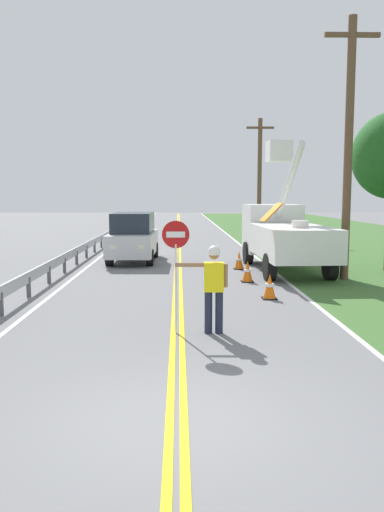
% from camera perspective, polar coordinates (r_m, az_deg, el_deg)
% --- Properties ---
extents(ground_plane, '(160.00, 160.00, 0.00)m').
position_cam_1_polar(ground_plane, '(6.77, -1.70, -18.06)').
color(ground_plane, slate).
extents(centerline_yellow_left, '(0.11, 110.00, 0.01)m').
position_cam_1_polar(centerline_yellow_left, '(26.30, -1.74, 0.54)').
color(centerline_yellow_left, yellow).
rests_on(centerline_yellow_left, ground).
extents(centerline_yellow_right, '(0.11, 110.00, 0.01)m').
position_cam_1_polar(centerline_yellow_right, '(26.30, -1.35, 0.54)').
color(centerline_yellow_right, yellow).
rests_on(centerline_yellow_right, ground).
extents(edge_line_right, '(0.12, 110.00, 0.01)m').
position_cam_1_polar(edge_line_right, '(26.54, 6.25, 0.56)').
color(edge_line_right, silver).
rests_on(edge_line_right, ground).
extents(edge_line_left, '(0.12, 110.00, 0.01)m').
position_cam_1_polar(edge_line_left, '(26.55, -9.34, 0.51)').
color(edge_line_left, silver).
rests_on(edge_line_left, ground).
extents(flagger_worker, '(1.09, 0.26, 1.83)m').
position_cam_1_polar(flagger_worker, '(10.56, 2.38, -3.05)').
color(flagger_worker, '#1E2338').
rests_on(flagger_worker, ground).
extents(stop_sign_paddle, '(0.56, 0.04, 2.33)m').
position_cam_1_polar(stop_sign_paddle, '(10.48, -1.81, 0.53)').
color(stop_sign_paddle, silver).
rests_on(stop_sign_paddle, ground).
extents(utility_bucket_truck, '(2.67, 6.88, 4.96)m').
position_cam_1_polar(utility_bucket_truck, '(20.00, 10.00, 2.49)').
color(utility_bucket_truck, white).
rests_on(utility_bucket_truck, ground).
extents(oncoming_suv_nearest, '(2.00, 4.64, 2.10)m').
position_cam_1_polar(oncoming_suv_nearest, '(22.29, -6.51, 2.11)').
color(oncoming_suv_nearest, silver).
rests_on(oncoming_suv_nearest, ground).
extents(utility_pole_near, '(1.80, 0.28, 8.58)m').
position_cam_1_polar(utility_pole_near, '(18.13, 16.94, 11.63)').
color(utility_pole_near, brown).
rests_on(utility_pole_near, ground).
extents(utility_pole_mid, '(1.80, 0.28, 7.82)m').
position_cam_1_polar(utility_pole_mid, '(34.56, 7.49, 8.75)').
color(utility_pole_mid, brown).
rests_on(utility_pole_mid, ground).
extents(traffic_cone_lead, '(0.40, 0.40, 0.70)m').
position_cam_1_polar(traffic_cone_lead, '(14.34, 8.59, -3.40)').
color(traffic_cone_lead, orange).
rests_on(traffic_cone_lead, ground).
extents(traffic_cone_mid, '(0.40, 0.40, 0.70)m').
position_cam_1_polar(traffic_cone_mid, '(17.04, 6.16, -1.75)').
color(traffic_cone_mid, orange).
rests_on(traffic_cone_mid, ground).
extents(traffic_cone_tail, '(0.40, 0.40, 0.70)m').
position_cam_1_polar(traffic_cone_tail, '(19.97, 5.23, -0.50)').
color(traffic_cone_tail, orange).
rests_on(traffic_cone_tail, ground).
extents(guardrail_left_shoulder, '(0.10, 32.00, 0.71)m').
position_cam_1_polar(guardrail_left_shoulder, '(22.90, -12.13, 0.77)').
color(guardrail_left_shoulder, '#9EA0A3').
rests_on(guardrail_left_shoulder, ground).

